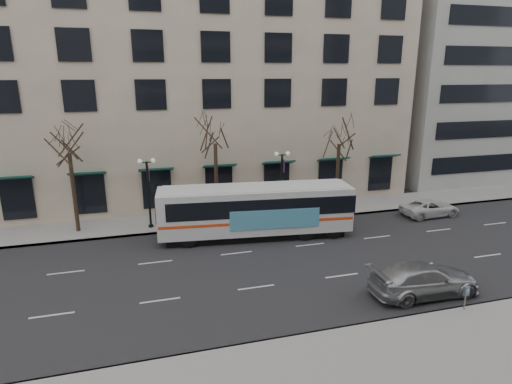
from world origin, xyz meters
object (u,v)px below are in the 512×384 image
object	(u,v)px
silver_car	(424,279)
white_pickup	(430,208)
city_bus	(257,209)
tree_far_mid	(215,131)
tree_far_right	(340,132)
tree_far_left	(67,139)
lamp_post_right	(282,181)
lamp_post_left	(149,190)
pay_station	(466,293)

from	to	relation	value
silver_car	white_pickup	size ratio (longest dim) A/B	1.23
city_bus	tree_far_mid	bearing A→B (deg)	123.26
tree_far_right	silver_car	distance (m)	15.27
tree_far_left	lamp_post_right	distance (m)	15.48
tree_far_right	white_pickup	size ratio (longest dim) A/B	1.72
tree_far_mid	silver_car	world-z (taller)	tree_far_mid
lamp_post_left	city_bus	world-z (taller)	lamp_post_left
tree_far_mid	tree_far_right	xyz separation A→B (m)	(10.00, -0.00, -0.48)
pay_station	tree_far_mid	bearing A→B (deg)	117.08
silver_car	white_pickup	distance (m)	13.47
city_bus	tree_far_left	bearing A→B (deg)	168.01
tree_far_right	white_pickup	xyz separation A→B (m)	(6.45, -3.52, -5.77)
tree_far_left	lamp_post_left	world-z (taller)	tree_far_left
tree_far_left	tree_far_mid	world-z (taller)	tree_far_mid
white_pickup	pay_station	distance (m)	14.69
lamp_post_right	tree_far_left	bearing A→B (deg)	177.71
tree_far_right	lamp_post_right	xyz separation A→B (m)	(-4.99, -0.60, -3.48)
city_bus	pay_station	world-z (taller)	city_bus
tree_far_right	city_bus	bearing A→B (deg)	-153.17
tree_far_left	tree_far_mid	size ratio (longest dim) A/B	0.98
silver_car	pay_station	distance (m)	2.18
silver_car	lamp_post_left	bearing A→B (deg)	45.01
white_pickup	pay_station	bearing A→B (deg)	147.02
tree_far_mid	lamp_post_left	distance (m)	6.40
pay_station	tree_far_right	bearing A→B (deg)	84.22
white_pickup	lamp_post_right	bearing A→B (deg)	73.76
silver_car	pay_station	xyz separation A→B (m)	(0.79, -2.02, 0.18)
lamp_post_right	white_pickup	size ratio (longest dim) A/B	1.11
lamp_post_right	pay_station	distance (m)	16.09
tree_far_left	white_pickup	size ratio (longest dim) A/B	1.78
tree_far_right	white_pickup	bearing A→B (deg)	-28.59
lamp_post_right	silver_car	distance (m)	13.99
tree_far_right	tree_far_left	bearing A→B (deg)	180.00
tree_far_mid	silver_car	size ratio (longest dim) A/B	1.49
tree_far_mid	tree_far_right	distance (m)	10.01
lamp_post_left	pay_station	distance (m)	20.89
city_bus	white_pickup	distance (m)	14.49
lamp_post_left	tree_far_left	bearing A→B (deg)	173.17
tree_far_mid	city_bus	size ratio (longest dim) A/B	0.64
tree_far_left	city_bus	size ratio (longest dim) A/B	0.62
tree_far_mid	lamp_post_left	xyz separation A→B (m)	(-4.99, -0.60, -3.96)
tree_far_mid	lamp_post_right	bearing A→B (deg)	-6.83
silver_car	tree_far_mid	bearing A→B (deg)	30.75
lamp_post_left	city_bus	xyz separation A→B (m)	(7.02, -3.43, -0.99)
city_bus	silver_car	size ratio (longest dim) A/B	2.34
tree_far_right	pay_station	distance (m)	17.02
tree_far_right	white_pickup	distance (m)	9.34
tree_far_left	lamp_post_right	bearing A→B (deg)	-2.29
tree_far_right	lamp_post_right	world-z (taller)	tree_far_right
tree_far_mid	white_pickup	distance (m)	17.95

